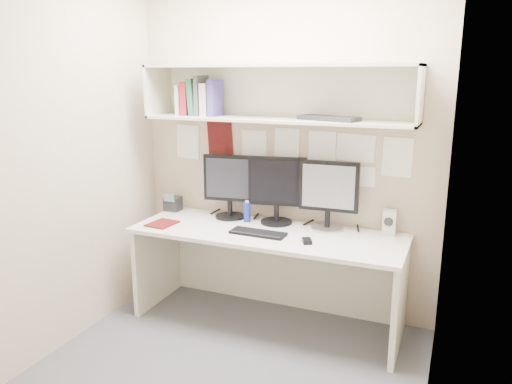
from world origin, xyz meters
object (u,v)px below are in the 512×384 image
at_px(speaker, 389,222).
at_px(keyboard, 258,233).
at_px(monitor_left, 230,184).
at_px(monitor_center, 277,188).
at_px(desk, 267,277).
at_px(monitor_right, 329,193).
at_px(desk_phone, 173,203).
at_px(maroon_notebook, 162,224).

bearing_deg(speaker, keyboard, -161.84).
bearing_deg(speaker, monitor_left, 177.49).
distance_m(monitor_center, keyboard, 0.42).
height_order(desk, monitor_left, monitor_left).
bearing_deg(monitor_right, desk_phone, 177.32).
height_order(monitor_left, desk_phone, monitor_left).
height_order(speaker, maroon_notebook, speaker).
bearing_deg(desk, monitor_right, 29.16).
xyz_separation_m(monitor_center, monitor_right, (0.40, 0.00, -0.00)).
bearing_deg(monitor_left, desk_phone, 171.64).
bearing_deg(desk, keyboard, -108.55).
xyz_separation_m(monitor_right, desk_phone, (-1.33, -0.00, -0.21)).
distance_m(monitor_right, keyboard, 0.60).
relative_size(maroon_notebook, desk_phone, 1.44).
bearing_deg(monitor_right, monitor_left, 177.17).
relative_size(speaker, maroon_notebook, 0.82).
distance_m(desk, monitor_left, 0.78).
distance_m(monitor_center, speaker, 0.86).
height_order(desk, monitor_right, monitor_right).
height_order(maroon_notebook, desk_phone, desk_phone).
bearing_deg(monitor_right, desk, -153.67).
bearing_deg(monitor_right, speaker, 2.08).
bearing_deg(monitor_left, speaker, -6.98).
bearing_deg(monitor_left, maroon_notebook, -145.23).
xyz_separation_m(desk, desk_phone, (-0.94, 0.22, 0.42)).
xyz_separation_m(desk, monitor_right, (0.39, 0.22, 0.64)).
height_order(monitor_left, keyboard, monitor_left).
height_order(desk, monitor_center, monitor_center).
relative_size(keyboard, maroon_notebook, 1.82).
distance_m(monitor_right, desk_phone, 1.35).
bearing_deg(desk_phone, monitor_left, -0.02).
xyz_separation_m(monitor_right, speaker, (0.44, 0.04, -0.18)).
bearing_deg(monitor_center, monitor_left, 169.25).
distance_m(speaker, maroon_notebook, 1.69).
xyz_separation_m(desk, maroon_notebook, (-0.80, -0.16, 0.37)).
bearing_deg(desk, monitor_left, 151.53).
distance_m(monitor_center, maroon_notebook, 0.92).
distance_m(monitor_left, speaker, 1.25).
relative_size(monitor_left, monitor_right, 0.99).
xyz_separation_m(speaker, desk_phone, (-1.77, -0.04, -0.03)).
bearing_deg(monitor_right, keyboard, -145.94).
bearing_deg(desk_phone, maroon_notebook, -70.48).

